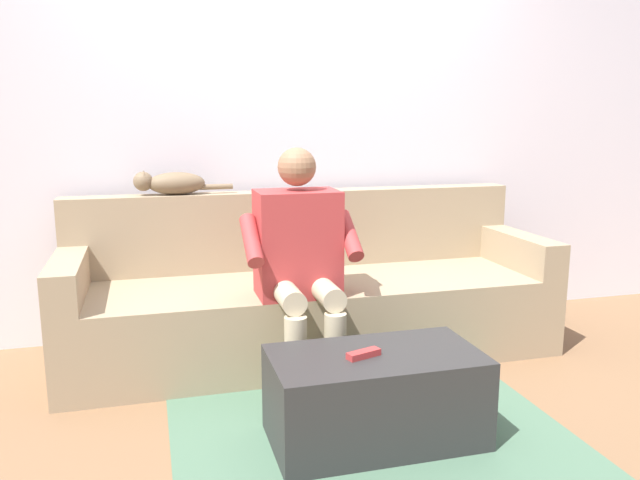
# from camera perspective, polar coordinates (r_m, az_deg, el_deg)

# --- Properties ---
(ground_plane) EXTENTS (8.00, 8.00, 0.00)m
(ground_plane) POSITION_cam_1_polar(r_m,az_deg,el_deg) (2.90, 2.83, -14.76)
(ground_plane) COLOR #846042
(back_wall) EXTENTS (5.66, 0.06, 2.68)m
(back_wall) POSITION_cam_1_polar(r_m,az_deg,el_deg) (3.77, -2.78, 12.21)
(back_wall) COLOR silver
(back_wall) RESTS_ON ground
(couch) EXTENTS (2.57, 0.80, 0.85)m
(couch) POSITION_cam_1_polar(r_m,az_deg,el_deg) (3.45, -0.90, -5.36)
(couch) COLOR #9E896B
(couch) RESTS_ON ground
(coffee_table) EXTENTS (0.82, 0.44, 0.36)m
(coffee_table) POSITION_cam_1_polar(r_m,az_deg,el_deg) (2.57, 4.98, -13.90)
(coffee_table) COLOR #2D2D2D
(coffee_table) RESTS_ON ground
(person_solo_seated) EXTENTS (0.54, 0.52, 1.12)m
(person_solo_seated) POSITION_cam_1_polar(r_m,az_deg,el_deg) (2.98, -1.80, -1.26)
(person_solo_seated) COLOR #B23838
(person_solo_seated) RESTS_ON ground
(cat_on_backrest) EXTENTS (0.53, 0.14, 0.13)m
(cat_on_backrest) POSITION_cam_1_polar(r_m,az_deg,el_deg) (3.50, -13.23, 5.02)
(cat_on_backrest) COLOR #756047
(cat_on_backrest) RESTS_ON couch
(remote_red) EXTENTS (0.15, 0.08, 0.03)m
(remote_red) POSITION_cam_1_polar(r_m,az_deg,el_deg) (2.46, 3.95, -10.21)
(remote_red) COLOR #B73333
(remote_red) RESTS_ON coffee_table
(floor_rug) EXTENTS (1.58, 1.48, 0.01)m
(floor_rug) POSITION_cam_1_polar(r_m,az_deg,el_deg) (2.74, 4.12, -16.35)
(floor_rug) COLOR #4C7056
(floor_rug) RESTS_ON ground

